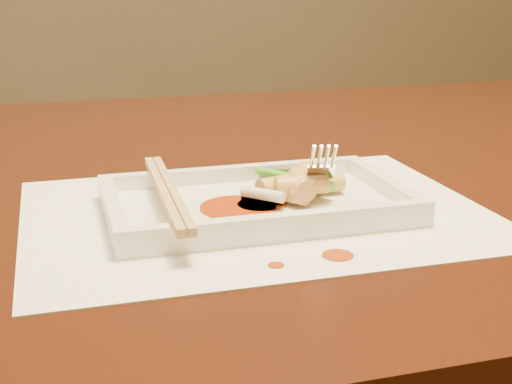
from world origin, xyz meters
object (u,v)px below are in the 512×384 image
object	(u,v)px
placemat	(256,212)
plate_base	(256,207)
chopstick_a	(162,192)
table	(214,248)
fork	(325,112)

from	to	relation	value
placemat	plate_base	bearing A→B (deg)	0.00
plate_base	chopstick_a	xyz separation A→B (m)	(-0.08, 0.00, 0.02)
table	plate_base	world-z (taller)	plate_base
placemat	fork	world-z (taller)	fork
chopstick_a	fork	size ratio (longest dim) A/B	1.50
placemat	chopstick_a	bearing A→B (deg)	180.00
placemat	chopstick_a	size ratio (longest dim) A/B	1.91
fork	table	bearing A→B (deg)	113.58
chopstick_a	fork	bearing A→B (deg)	6.75
placemat	plate_base	size ratio (longest dim) A/B	1.54
chopstick_a	plate_base	bearing A→B (deg)	0.00
table	placemat	bearing A→B (deg)	-90.41
placemat	plate_base	world-z (taller)	plate_base
table	fork	size ratio (longest dim) A/B	10.00
plate_base	fork	world-z (taller)	fork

